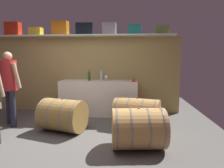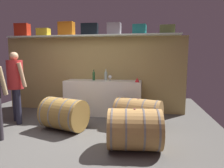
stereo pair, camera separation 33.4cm
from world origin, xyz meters
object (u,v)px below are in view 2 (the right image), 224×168
toolcase_teal (140,30)px  wine_bottle_green (94,76)px  wine_barrel_flank (134,129)px  toolcase_black (90,29)px  wine_glass (110,77)px  red_funnel (137,80)px  toolcase_orange (66,29)px  wine_barrel_far (138,113)px  winemaker_pouring (16,80)px  toolcase_red (22,30)px  wine_bottle_clear (106,75)px  toolcase_grey (114,29)px  toolcase_yellow (43,32)px  work_cabinet (103,98)px  wine_barrel_near (64,114)px  toolcase_olive (167,29)px

toolcase_teal → wine_bottle_green: toolcase_teal is taller
wine_barrel_flank → toolcase_black: bearing=115.9°
toolcase_teal → wine_glass: toolcase_teal is taller
toolcase_teal → red_funnel: (-0.02, -0.38, -1.22)m
toolcase_orange → wine_barrel_far: (1.95, -1.04, -1.90)m
toolcase_teal → winemaker_pouring: size_ratio=0.20×
toolcase_black → winemaker_pouring: bearing=-142.3°
wine_barrel_far → toolcase_red: bearing=178.1°
wine_glass → red_funnel: 0.69m
toolcase_red → wine_bottle_clear: (2.35, -0.09, -1.20)m
toolcase_orange → toolcase_teal: toolcase_orange is taller
toolcase_grey → wine_barrel_flank: bearing=-70.0°
wine_bottle_clear → toolcase_red: bearing=177.9°
winemaker_pouring → wine_barrel_flank: bearing=24.6°
toolcase_red → wine_bottle_clear: bearing=-4.8°
toolcase_grey → red_funnel: (0.62, -0.38, -1.25)m
toolcase_grey → wine_glass: 1.23m
toolcase_yellow → toolcase_grey: size_ratio=0.98×
toolcase_grey → winemaker_pouring: toolcase_grey is taller
toolcase_yellow → toolcase_orange: toolcase_orange is taller
work_cabinet → toolcase_yellow: bearing=173.5°
toolcase_grey → toolcase_teal: toolcase_grey is taller
toolcase_red → wine_barrel_flank: bearing=-35.5°
toolcase_yellow → work_cabinet: 2.39m
wine_glass → wine_barrel_far: 1.27m
toolcase_black → wine_barrel_near: size_ratio=0.43×
toolcase_grey → work_cabinet: size_ratio=0.17×
toolcase_orange → winemaker_pouring: bearing=-120.2°
toolcase_orange → red_funnel: 2.31m
wine_barrel_flank → wine_barrel_far: bearing=82.6°
toolcase_black → wine_bottle_green: (0.14, -0.15, -1.18)m
toolcase_teal → red_funnel: bearing=-89.0°
toolcase_olive → toolcase_teal: bearing=-175.5°
wine_bottle_clear → toolcase_black: bearing=169.0°
toolcase_black → wine_bottle_green: size_ratio=1.55×
winemaker_pouring → toolcase_olive: bearing=62.4°
toolcase_grey → wine_bottle_green: toolcase_grey is taller
toolcase_yellow → wine_barrel_near: size_ratio=0.33×
wine_barrel_far → wine_barrel_flank: (-0.02, -1.02, 0.02)m
toolcase_black → wine_barrel_far: toolcase_black is taller
toolcase_teal → wine_glass: bearing=-155.7°
toolcase_olive → wine_bottle_clear: size_ratio=1.26×
toolcase_teal → work_cabinet: (-0.90, -0.19, -1.71)m
toolcase_orange → toolcase_black: toolcase_orange is taller
toolcase_black → wine_barrel_near: bearing=-98.5°
toolcase_orange → wine_bottle_clear: bearing=-1.4°
toolcase_orange → wine_barrel_near: bearing=-68.2°
toolcase_black → toolcase_olive: bearing=-1.8°
wine_glass → wine_barrel_flank: (0.72, -1.81, -0.65)m
toolcase_red → red_funnel: size_ratio=3.39×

